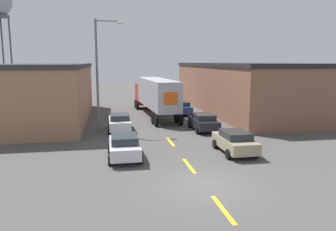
# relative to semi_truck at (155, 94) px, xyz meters

# --- Properties ---
(ground_plane) EXTENTS (160.00, 160.00, 0.00)m
(ground_plane) POSITION_rel_semi_truck_xyz_m (-0.54, -21.08, -2.44)
(ground_plane) COLOR #4C4947
(road_centerline) EXTENTS (0.20, 14.11, 0.01)m
(road_centerline) POSITION_rel_semi_truck_xyz_m (-0.54, -17.86, -2.43)
(road_centerline) COLOR yellow
(road_centerline) RESTS_ON ground_plane
(warehouse_left) EXTENTS (8.29, 20.36, 5.69)m
(warehouse_left) POSITION_rel_semi_truck_xyz_m (-11.25, -0.71, 0.42)
(warehouse_left) COLOR #9E7051
(warehouse_left) RESTS_ON ground_plane
(warehouse_right) EXTENTS (8.92, 26.97, 5.74)m
(warehouse_right) POSITION_rel_semi_truck_xyz_m (10.48, 2.35, 0.44)
(warehouse_right) COLOR brown
(warehouse_right) RESTS_ON ground_plane
(semi_truck) EXTENTS (3.51, 14.41, 4.07)m
(semi_truck) POSITION_rel_semi_truck_xyz_m (0.00, 0.00, 0.00)
(semi_truck) COLOR #B21919
(semi_truck) RESTS_ON ground_plane
(parked_car_right_mid) EXTENTS (2.00, 4.13, 1.47)m
(parked_car_right_mid) POSITION_rel_semi_truck_xyz_m (3.03, -8.63, -1.67)
(parked_car_right_mid) COLOR black
(parked_car_right_mid) RESTS_ON ground_plane
(parked_car_left_near) EXTENTS (2.00, 4.13, 1.47)m
(parked_car_left_near) POSITION_rel_semi_truck_xyz_m (-4.11, -15.70, -1.67)
(parked_car_left_near) COLOR silver
(parked_car_left_near) RESTS_ON ground_plane
(parked_car_right_far) EXTENTS (2.00, 4.13, 1.47)m
(parked_car_right_far) POSITION_rel_semi_truck_xyz_m (3.03, 0.34, -1.67)
(parked_car_right_far) COLOR navy
(parked_car_right_far) RESTS_ON ground_plane
(parked_car_right_near) EXTENTS (2.00, 4.13, 1.47)m
(parked_car_right_near) POSITION_rel_semi_truck_xyz_m (3.03, -15.80, -1.67)
(parked_car_right_near) COLOR tan
(parked_car_right_near) RESTS_ON ground_plane
(parked_car_left_far) EXTENTS (2.00, 4.13, 1.47)m
(parked_car_left_far) POSITION_rel_semi_truck_xyz_m (-4.11, -7.48, -1.67)
(parked_car_left_far) COLOR silver
(parked_car_left_far) RESTS_ON ground_plane
(street_lamp) EXTENTS (2.38, 0.32, 9.33)m
(street_lamp) POSITION_rel_semi_truck_xyz_m (-5.64, -7.40, 2.88)
(street_lamp) COLOR slate
(street_lamp) RESTS_ON ground_plane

